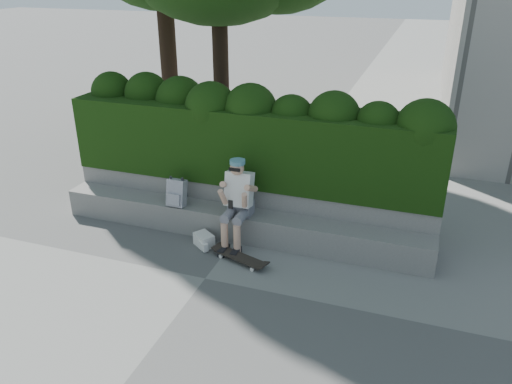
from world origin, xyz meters
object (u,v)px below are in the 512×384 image
at_px(person, 238,199).
at_px(skateboard, 240,257).
at_px(backpack_plaid, 177,193).
at_px(backpack_ground, 204,240).

distance_m(person, skateboard, 0.87).
xyz_separation_m(backpack_plaid, backpack_ground, (0.60, -0.33, -0.57)).
xyz_separation_m(person, skateboard, (0.22, -0.51, -0.68)).
distance_m(backpack_plaid, backpack_ground, 0.89).
distance_m(person, backpack_plaid, 1.08).
relative_size(person, backpack_ground, 4.48).
bearing_deg(person, backpack_plaid, 175.66).
bearing_deg(skateboard, person, 131.06).
relative_size(skateboard, backpack_plaid, 1.98).
bearing_deg(backpack_plaid, person, -2.05).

